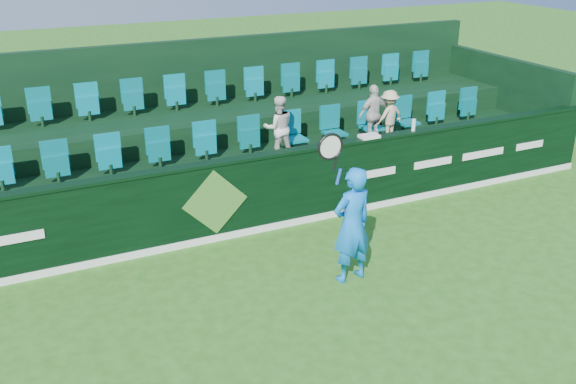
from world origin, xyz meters
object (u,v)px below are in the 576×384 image
tennis_player (352,224)px  towel (369,136)px  spectator_left (279,128)px  drinks_bottle (414,125)px  spectator_middle (373,115)px  spectator_right (389,116)px

tennis_player → towel: 2.66m
spectator_left → towel: size_ratio=3.40×
tennis_player → drinks_bottle: tennis_player is taller
spectator_middle → spectator_right: spectator_middle is taller
spectator_middle → drinks_bottle: 1.13m
spectator_left → drinks_bottle: 2.45m
spectator_right → drinks_bottle: size_ratio=4.66×
spectator_middle → towel: spectator_middle is taller
spectator_left → spectator_right: bearing=-168.6°
drinks_bottle → tennis_player: bearing=-140.3°
spectator_right → drinks_bottle: bearing=68.4°
spectator_left → spectator_middle: size_ratio=1.00×
spectator_right → towel: 1.62m
tennis_player → drinks_bottle: size_ratio=10.67×
tennis_player → drinks_bottle: (2.51, 2.09, 0.57)m
tennis_player → spectator_left: size_ratio=2.00×
tennis_player → spectator_middle: tennis_player is taller
spectator_left → drinks_bottle: (2.18, -1.12, 0.07)m
spectator_left → spectator_right: 2.41m
tennis_player → spectator_left: 3.26m
spectator_left → towel: bearing=149.2°
spectator_middle → towel: 1.38m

